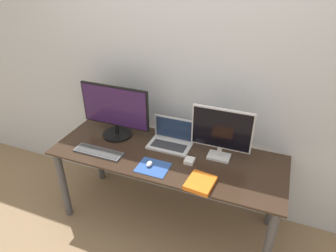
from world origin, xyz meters
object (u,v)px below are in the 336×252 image
object	(u,v)px
monitor_left	(115,111)
keyboard	(98,152)
monitor_right	(221,132)
book	(200,183)
laptop	(171,138)
mouse	(149,164)
power_brick	(189,161)

from	to	relation	value
monitor_left	keyboard	distance (m)	0.38
monitor_right	keyboard	bearing A→B (deg)	-162.05
book	laptop	bearing A→B (deg)	132.53
keyboard	mouse	bearing A→B (deg)	-0.82
laptop	power_brick	size ratio (longest dim) A/B	4.33
laptop	mouse	size ratio (longest dim) A/B	5.24
mouse	book	size ratio (longest dim) A/B	0.30
book	mouse	bearing A→B (deg)	171.74
keyboard	book	distance (m)	0.88
monitor_right	power_brick	world-z (taller)	monitor_right
monitor_right	monitor_left	bearing A→B (deg)	-179.99
monitor_left	book	xyz separation A→B (m)	(0.88, -0.37, -0.22)
monitor_left	keyboard	bearing A→B (deg)	-90.93
monitor_left	book	distance (m)	0.98
monitor_right	laptop	bearing A→B (deg)	174.36
laptop	monitor_left	bearing A→B (deg)	-175.22
mouse	book	xyz separation A→B (m)	(0.42, -0.06, -0.01)
monitor_left	power_brick	world-z (taller)	monitor_left
laptop	keyboard	world-z (taller)	laptop
monitor_right	book	size ratio (longest dim) A/B	2.06
mouse	book	bearing A→B (deg)	-8.26
monitor_right	keyboard	size ratio (longest dim) A/B	1.13
monitor_right	book	xyz separation A→B (m)	(-0.05, -0.37, -0.22)
monitor_left	monitor_right	bearing A→B (deg)	0.01
laptop	power_brick	world-z (taller)	laptop
keyboard	book	bearing A→B (deg)	-4.40
mouse	monitor_right	bearing A→B (deg)	33.32
monitor_right	laptop	world-z (taller)	monitor_right
monitor_left	mouse	world-z (taller)	monitor_left
keyboard	power_brick	xyz separation A→B (m)	(0.73, 0.15, 0.01)
monitor_left	book	bearing A→B (deg)	-22.79
monitor_left	mouse	bearing A→B (deg)	-33.99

